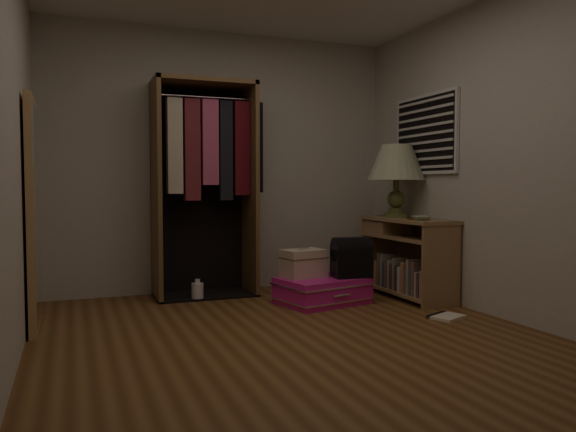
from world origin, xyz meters
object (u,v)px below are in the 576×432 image
at_px(console_bookshelf, 405,255).
at_px(black_bag, 351,256).
at_px(train_case, 303,263).
at_px(table_lamp, 396,164).
at_px(pink_suitcase, 322,290).
at_px(floor_mirror, 34,214).
at_px(white_jug, 198,291).
at_px(open_wardrobe, 207,169).

height_order(console_bookshelf, black_bag, console_bookshelf).
xyz_separation_m(train_case, table_lamp, (1.04, 0.12, 0.91)).
distance_m(train_case, table_lamp, 1.38).
height_order(console_bookshelf, pink_suitcase, console_bookshelf).
relative_size(floor_mirror, train_case, 4.10).
height_order(pink_suitcase, train_case, train_case).
distance_m(console_bookshelf, floor_mirror, 3.27).
distance_m(black_bag, white_jug, 1.46).
xyz_separation_m(open_wardrobe, table_lamp, (1.75, -0.56, 0.05)).
bearing_deg(pink_suitcase, floor_mirror, 167.78).
xyz_separation_m(console_bookshelf, floor_mirror, (-3.24, -0.03, 0.45)).
distance_m(console_bookshelf, train_case, 1.04).
bearing_deg(console_bookshelf, white_jug, 164.45).
relative_size(black_bag, table_lamp, 0.51).
distance_m(pink_suitcase, white_jug, 1.16).
bearing_deg(train_case, open_wardrobe, 125.76).
xyz_separation_m(console_bookshelf, train_case, (-1.03, 0.06, -0.04)).
bearing_deg(table_lamp, pink_suitcase, -167.72).
distance_m(open_wardrobe, white_jug, 1.17).
xyz_separation_m(train_case, white_jug, (-0.87, 0.47, -0.28)).
xyz_separation_m(train_case, black_bag, (0.41, -0.15, 0.06)).
bearing_deg(train_case, pink_suitcase, -37.60).
distance_m(floor_mirror, white_jug, 1.64).
xyz_separation_m(floor_mirror, train_case, (2.21, 0.09, -0.49)).
bearing_deg(white_jug, train_case, -28.24).
height_order(console_bookshelf, white_jug, console_bookshelf).
bearing_deg(open_wardrobe, pink_suitcase, -40.90).
relative_size(open_wardrobe, white_jug, 10.47).
bearing_deg(train_case, white_jug, 140.85).
bearing_deg(console_bookshelf, open_wardrobe, 157.09).
bearing_deg(pink_suitcase, white_jug, 139.38).
relative_size(open_wardrobe, pink_suitcase, 2.35).
bearing_deg(black_bag, white_jug, 160.29).
bearing_deg(pink_suitcase, console_bookshelf, -11.72).
xyz_separation_m(console_bookshelf, white_jug, (-1.90, 0.53, -0.32)).
relative_size(floor_mirror, black_bag, 4.66).
bearing_deg(pink_suitcase, train_case, 140.70).
bearing_deg(table_lamp, train_case, -173.62).
bearing_deg(white_jug, floor_mirror, -157.33).
height_order(open_wardrobe, pink_suitcase, open_wardrobe).
height_order(console_bookshelf, floor_mirror, floor_mirror).
bearing_deg(train_case, black_bag, -30.92).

